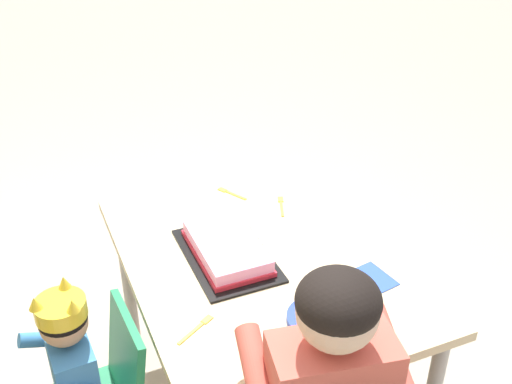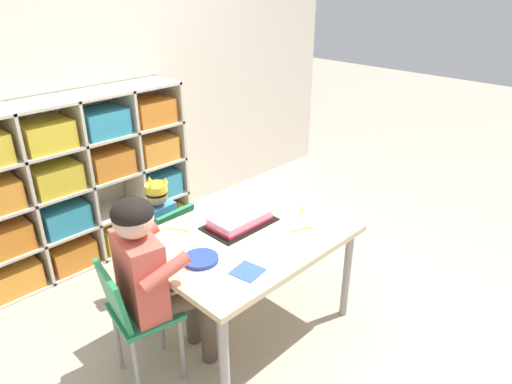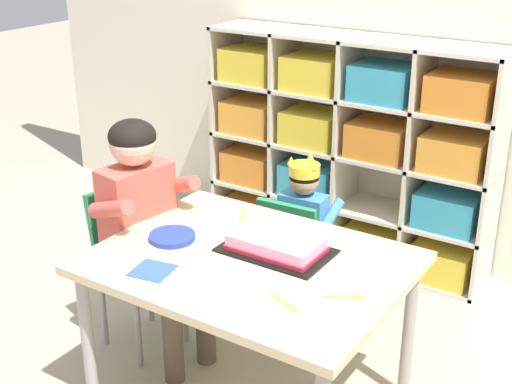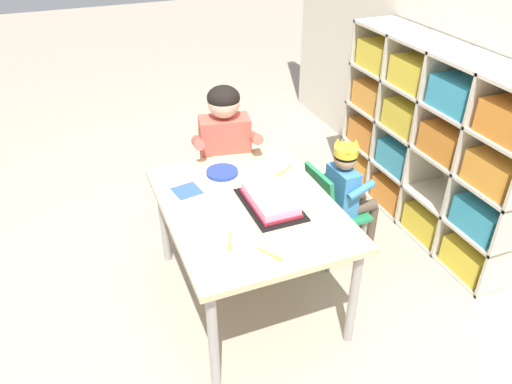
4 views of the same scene
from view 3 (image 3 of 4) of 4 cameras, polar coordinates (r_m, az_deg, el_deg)
classroom_back_wall at (r=3.72m, az=13.49°, el=13.82°), size 5.03×0.10×2.62m
storage_cubby_shelf at (r=3.79m, az=7.32°, el=3.07°), size 1.59×0.33×1.22m
activity_table at (r=2.57m, az=-0.48°, el=-6.77°), size 1.11×0.85×0.64m
classroom_chair_blue at (r=3.16m, az=3.26°, el=-4.95°), size 0.32×0.34×0.65m
child_with_crown at (r=3.20m, az=4.20°, el=-2.12°), size 0.30×0.31×0.81m
classroom_chair_adult_side at (r=3.07m, az=-10.04°, el=-4.79°), size 0.38×0.37×0.72m
adult_helper_seated at (r=2.90m, az=-8.93°, el=-1.91°), size 0.46×0.44×1.04m
birthday_cake_on_tray at (r=2.58m, az=1.67°, el=-4.37°), size 0.41×0.26×0.06m
paper_plate_stack at (r=2.70m, az=-6.88°, el=-3.65°), size 0.18×0.18×0.02m
paper_napkin_square at (r=2.49m, az=-8.47°, el=-6.37°), size 0.16×0.16×0.00m
fork_beside_plate_stack at (r=2.28m, az=2.39°, el=-9.06°), size 0.13×0.06×0.00m
fork_near_cake_tray at (r=2.33m, az=7.50°, el=-8.52°), size 0.12×0.08×0.00m
fork_at_table_front_edge at (r=2.88m, az=-1.11°, el=-1.94°), size 0.08×0.13×0.00m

